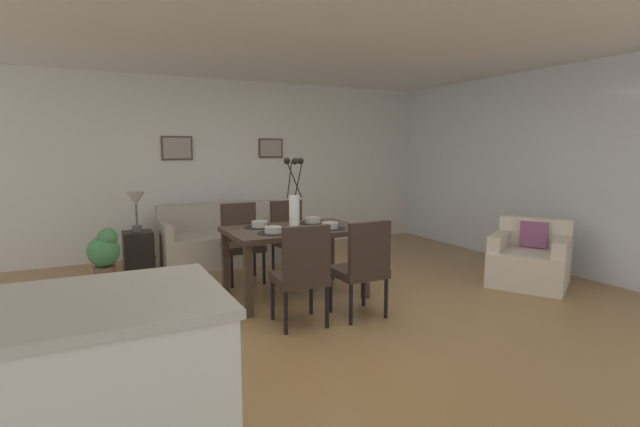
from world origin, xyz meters
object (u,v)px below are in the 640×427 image
Objects in this scene: bowl_far_right at (313,220)px; table_lamp at (136,203)px; bowl_near_left at (273,229)px; framed_picture_center at (271,148)px; dining_chair_far_left at (363,264)px; side_table at (139,252)px; bowl_near_right at (259,224)px; bowl_far_left at (330,225)px; dining_chair_near_left at (302,270)px; dining_chair_far_right at (290,234)px; dining_chair_near_right at (241,238)px; potted_plant at (104,254)px; sofa at (226,242)px; dining_table at (295,236)px; centerpiece_vase at (294,201)px; framed_picture_left at (177,148)px; armchair at (530,260)px.

bowl_far_right is 2.36m from table_lamp.
framed_picture_center is (1.03, 2.77, 0.80)m from bowl_near_left.
bowl_near_left is at bearing 132.41° from dining_chair_far_left.
table_lamp is (0.00, 0.00, 0.63)m from side_table.
bowl_near_right and bowl_far_left have the same top height.
dining_chair_near_left is 5.41× the size of bowl_near_right.
dining_chair_far_right is at bearing -29.78° from side_table.
potted_plant is (-1.47, 0.51, -0.14)m from dining_chair_near_right.
side_table is at bearing -178.33° from sofa.
centerpiece_vase is at bearing 55.35° from dining_table.
dining_chair_far_left is at bearing -71.12° from dining_table.
potted_plant is at bearing 143.29° from bowl_far_left.
dining_chair_near_left reaches higher than bowl_near_right.
side_table is (-1.06, 2.05, -0.52)m from bowl_near_left.
dining_chair_far_left is 2.32× the size of framed_picture_center.
bowl_far_right is at bearing 59.53° from dining_chair_near_left.
table_lamp is (-1.08, 2.68, 0.38)m from dining_chair_near_left.
dining_chair_near_right and dining_chair_far_right have the same top height.
potted_plant is (-1.79, 1.36, -0.65)m from centerpiece_vase.
dining_chair_far_left is at bearing -4.23° from dining_chair_near_left.
table_lamp reaches higher than dining_chair_near_right.
dining_chair_far_right is 2.17m from potted_plant.
framed_picture_left is (-1.02, 3.44, 1.07)m from dining_chair_far_left.
dining_chair_near_right is at bearing 134.16° from bowl_far_right.
armchair is (2.86, -2.69, 0.01)m from sofa.
dining_chair_far_left is 1.11m from bowl_far_right.
armchair is (2.94, -1.66, -0.23)m from dining_chair_near_right.
dining_chair_far_right is (0.64, 0.02, 0.00)m from dining_chair_near_right.
bowl_far_right reaches higher than dining_table.
dining_chair_near_left is 1.07m from bowl_near_right.
framed_picture_left reaches higher than bowl_near_right.
dining_chair_far_left is at bearing -58.35° from side_table.
centerpiece_vase is 2.43m from side_table.
centerpiece_vase is at bearing -53.21° from table_lamp.
bowl_far_left is 1.00× the size of bowl_far_right.
dining_chair_far_left is 1.77× the size of side_table.
bowl_far_right is (0.31, 0.20, -0.24)m from centerpiece_vase.
bowl_far_right is at bearing -44.13° from table_lamp.
bowl_far_right reaches higher than potted_plant.
table_lamp is (-1.69, 1.64, 0.11)m from bowl_far_right.
bowl_near_left is at bearing -62.57° from side_table.
dining_chair_near_left is 1.77× the size of side_table.
dining_chair_near_left reaches higher than bowl_far_left.
framed_picture_left reaches higher than table_lamp.
dining_chair_near_left reaches higher than armchair.
side_table is at bearing 117.43° from bowl_near_left.
dining_table is 1.28× the size of armchair.
bowl_far_right is at bearing 32.78° from bowl_near_left.
bowl_near_left reaches higher than armchair.
dining_chair_far_right is 5.41× the size of bowl_near_right.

